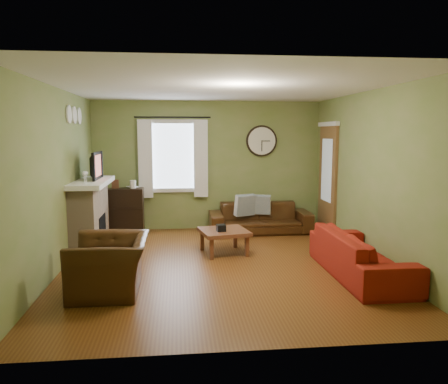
{
  "coord_description": "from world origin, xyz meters",
  "views": [
    {
      "loc": [
        -0.6,
        -6.28,
        1.96
      ],
      "look_at": [
        0.1,
        0.4,
        1.05
      ],
      "focal_mm": 35.0,
      "sensor_mm": 36.0,
      "label": 1
    }
  ],
  "objects": [
    {
      "name": "curtain_rod",
      "position": [
        -0.7,
        2.48,
        2.27
      ],
      "size": [
        0.03,
        0.03,
        1.5
      ],
      "primitive_type": "cylinder",
      "color": "black",
      "rests_on": "wall_back"
    },
    {
      "name": "wall_left",
      "position": [
        -2.3,
        0.0,
        1.3
      ],
      "size": [
        0.0,
        5.2,
        2.6
      ],
      "primitive_type": "cube",
      "color": "olive",
      "rests_on": "ground"
    },
    {
      "name": "pillow_right",
      "position": [
        1.03,
        2.15,
        0.55
      ],
      "size": [
        0.39,
        0.22,
        0.38
      ],
      "primitive_type": "cube",
      "rotation": [
        0.0,
        0.0,
        -0.3
      ],
      "color": "gray",
      "rests_on": "sofa_brown"
    },
    {
      "name": "curtain_right",
      "position": [
        -0.15,
        2.48,
        1.45
      ],
      "size": [
        0.28,
        0.04,
        1.55
      ],
      "primitive_type": "cube",
      "color": "white",
      "rests_on": "wall_back"
    },
    {
      "name": "floor",
      "position": [
        0.0,
        0.0,
        0.0
      ],
      "size": [
        4.6,
        5.2,
        0.0
      ],
      "primitive_type": "cube",
      "color": "brown",
      "rests_on": "ground"
    },
    {
      "name": "wall_front",
      "position": [
        0.0,
        -2.6,
        1.3
      ],
      "size": [
        4.6,
        0.0,
        2.6
      ],
      "primitive_type": "cube",
      "color": "olive",
      "rests_on": "ground"
    },
    {
      "name": "mantel",
      "position": [
        -2.07,
        1.15,
        1.14
      ],
      "size": [
        0.58,
        1.6,
        0.08
      ],
      "primitive_type": "cube",
      "color": "white",
      "rests_on": "fireplace"
    },
    {
      "name": "ceiling",
      "position": [
        0.0,
        0.0,
        2.6
      ],
      "size": [
        4.6,
        5.2,
        0.0
      ],
      "primitive_type": "cube",
      "color": "white",
      "rests_on": "ground"
    },
    {
      "name": "book",
      "position": [
        -1.57,
        2.26,
        0.96
      ],
      "size": [
        0.28,
        0.3,
        0.02
      ],
      "primitive_type": "imported",
      "rotation": [
        0.0,
        0.0,
        0.51
      ],
      "color": "brown",
      "rests_on": "bookshelf"
    },
    {
      "name": "pillow_left",
      "position": [
        0.7,
        2.11,
        0.55
      ],
      "size": [
        0.43,
        0.27,
        0.41
      ],
      "primitive_type": "cube",
      "rotation": [
        0.0,
        0.0,
        0.38
      ],
      "color": "gray",
      "rests_on": "sofa_brown"
    },
    {
      "name": "firebox",
      "position": [
        -1.91,
        1.15,
        0.3
      ],
      "size": [
        0.04,
        0.6,
        0.55
      ],
      "primitive_type": "cube",
      "color": "black",
      "rests_on": "fireplace"
    },
    {
      "name": "sofa_brown",
      "position": [
        1.0,
        2.11,
        0.29
      ],
      "size": [
        1.99,
        0.78,
        0.58
      ],
      "primitive_type": "imported",
      "color": "#351D0C",
      "rests_on": "floor"
    },
    {
      "name": "tissue_box",
      "position": [
        0.07,
        0.56,
        0.4
      ],
      "size": [
        0.16,
        0.16,
        0.11
      ],
      "primitive_type": "cube",
      "rotation": [
        0.0,
        0.0,
        0.14
      ],
      "color": "black",
      "rests_on": "coffee_table"
    },
    {
      "name": "curtain_left",
      "position": [
        -1.25,
        2.48,
        1.45
      ],
      "size": [
        0.28,
        0.04,
        1.55
      ],
      "primitive_type": "cube",
      "color": "white",
      "rests_on": "wall_back"
    },
    {
      "name": "tv_screen",
      "position": [
        -1.97,
        1.3,
        1.41
      ],
      "size": [
        0.02,
        0.62,
        0.36
      ],
      "primitive_type": "cube",
      "color": "#994C3F",
      "rests_on": "mantel"
    },
    {
      "name": "door",
      "position": [
        2.27,
        1.85,
        1.05
      ],
      "size": [
        0.05,
        0.9,
        2.1
      ],
      "primitive_type": "cube",
      "color": "brown",
      "rests_on": "floor"
    },
    {
      "name": "armchair",
      "position": [
        -1.46,
        -0.94,
        0.34
      ],
      "size": [
        0.92,
        1.05,
        0.68
      ],
      "primitive_type": "imported",
      "rotation": [
        0.0,
        0.0,
        -1.57
      ],
      "color": "#351D0C",
      "rests_on": "floor"
    },
    {
      "name": "medallion_mid",
      "position": [
        -2.28,
        1.15,
        2.25
      ],
      "size": [
        0.28,
        0.28,
        0.03
      ],
      "primitive_type": "cylinder",
      "color": "white",
      "rests_on": "wall_left"
    },
    {
      "name": "coffee_table",
      "position": [
        0.12,
        0.65,
        0.2
      ],
      "size": [
        0.86,
        0.86,
        0.39
      ],
      "primitive_type": null,
      "rotation": [
        0.0,
        0.0,
        0.2
      ],
      "color": "brown",
      "rests_on": "floor"
    },
    {
      "name": "tv",
      "position": [
        -2.05,
        1.3,
        1.35
      ],
      "size": [
        0.08,
        0.6,
        0.35
      ],
      "primitive_type": "imported",
      "rotation": [
        0.0,
        0.0,
        1.57
      ],
      "color": "black",
      "rests_on": "mantel"
    },
    {
      "name": "medallion_right",
      "position": [
        -2.28,
        1.5,
        2.25
      ],
      "size": [
        0.28,
        0.28,
        0.03
      ],
      "primitive_type": "cylinder",
      "color": "white",
      "rests_on": "wall_left"
    },
    {
      "name": "wine_glass_b",
      "position": [
        -2.05,
        0.73,
        1.27
      ],
      "size": [
        0.06,
        0.06,
        0.18
      ],
      "primitive_type": null,
      "color": "white",
      "rests_on": "mantel"
    },
    {
      "name": "wall_clock",
      "position": [
        1.1,
        2.55,
        1.8
      ],
      "size": [
        0.64,
        0.06,
        0.64
      ],
      "primitive_type": null,
      "color": "white",
      "rests_on": "wall_back"
    },
    {
      "name": "wall_back",
      "position": [
        0.0,
        2.6,
        1.3
      ],
      "size": [
        4.6,
        0.0,
        2.6
      ],
      "primitive_type": "cube",
      "color": "olive",
      "rests_on": "ground"
    },
    {
      "name": "sofa_red",
      "position": [
        1.88,
        -0.67,
        0.3
      ],
      "size": [
        0.8,
        2.06,
        0.6
      ],
      "primitive_type": "imported",
      "rotation": [
        0.0,
        0.0,
        1.57
      ],
      "color": "maroon",
      "rests_on": "floor"
    },
    {
      "name": "bookshelf",
      "position": [
        -1.67,
        2.2,
        0.45
      ],
      "size": [
        0.76,
        0.32,
        0.9
      ],
      "primitive_type": null,
      "color": "black",
      "rests_on": "floor"
    },
    {
      "name": "wall_right",
      "position": [
        2.3,
        0.0,
        1.3
      ],
      "size": [
        0.0,
        5.2,
        2.6
      ],
      "primitive_type": "cube",
      "color": "olive",
      "rests_on": "ground"
    },
    {
      "name": "wine_glass_a",
      "position": [
        -2.05,
        0.61,
        1.28
      ],
      "size": [
        0.07,
        0.07,
        0.19
      ],
      "primitive_type": null,
      "color": "white",
      "rests_on": "mantel"
    },
    {
      "name": "window_pane",
      "position": [
        -0.7,
        2.58,
        1.5
      ],
      "size": [
        1.0,
        0.02,
        1.3
      ],
      "primitive_type": null,
      "color": "silver",
      "rests_on": "wall_back"
    },
    {
      "name": "medallion_left",
      "position": [
        -2.28,
        0.8,
        2.25
      ],
      "size": [
        0.28,
        0.28,
        0.03
      ],
      "primitive_type": "cylinder",
      "color": "white",
      "rests_on": "wall_left"
    },
    {
      "name": "fireplace",
      "position": [
        -2.1,
        1.15,
        0.55
      ],
      "size": [
        0.4,
        1.4,
        1.1
      ],
      "primitive_type": "cube",
      "color": "tan",
      "rests_on": "floor"
    }
  ]
}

